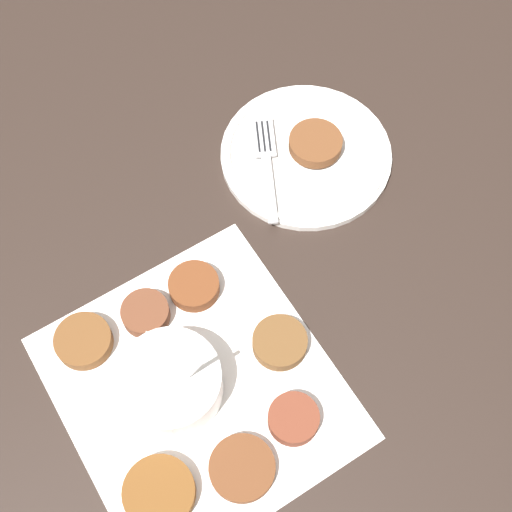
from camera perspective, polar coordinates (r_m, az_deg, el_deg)
ground_plane at (r=0.83m, az=-3.57°, el=-9.19°), size 4.00×4.00×0.00m
napkin at (r=0.83m, az=-4.70°, el=-10.44°), size 0.34×0.32×0.00m
sauce_bowl at (r=0.80m, az=-6.67°, el=-10.35°), size 0.12×0.11×0.10m
fritter_0 at (r=0.80m, az=3.02°, el=-12.89°), size 0.06×0.06×0.02m
fritter_1 at (r=0.85m, az=-13.63°, el=-6.63°), size 0.07×0.07×0.02m
fritter_2 at (r=0.79m, az=-1.12°, el=-16.61°), size 0.07×0.07×0.01m
fritter_3 at (r=0.83m, az=1.92°, el=-6.94°), size 0.06×0.06×0.02m
fritter_4 at (r=0.86m, az=-4.98°, el=-2.42°), size 0.06×0.06×0.02m
fritter_5 at (r=0.85m, az=-8.83°, el=-4.55°), size 0.06×0.06×0.02m
fritter_6 at (r=0.79m, az=-7.75°, el=-18.24°), size 0.08×0.08×0.02m
serving_plate at (r=0.96m, az=4.03°, el=8.18°), size 0.23×0.23×0.02m
fritter_on_plate at (r=0.95m, az=4.78°, el=8.98°), size 0.07×0.07×0.02m
fork at (r=0.94m, az=0.79°, el=7.91°), size 0.16×0.08×0.00m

